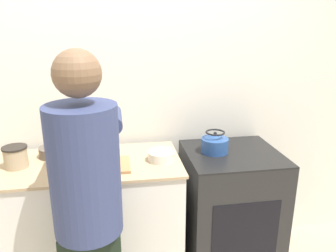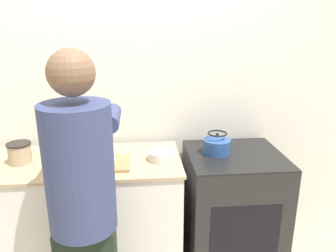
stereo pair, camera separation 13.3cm
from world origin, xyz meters
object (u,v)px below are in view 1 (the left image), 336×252
Objects in this scene: person at (88,205)px; kettle at (215,143)px; cutting_board at (102,166)px; oven at (229,210)px; canister_jar at (16,157)px; bowl_prep at (161,156)px; knife at (97,163)px.

person is 1.00m from kettle.
kettle is at bearing 9.60° from cutting_board.
kettle is (-0.13, 0.03, 0.53)m from oven.
kettle is 1.30m from canister_jar.
bowl_prep is at bearing 7.00° from cutting_board.
bowl_prep is (0.39, 0.05, 0.02)m from cutting_board.
canister_jar is (-0.50, 0.06, 0.05)m from knife.
canister_jar is (-0.47, 0.51, 0.08)m from person.
cutting_board is 2.02× the size of bowl_prep.
kettle is (0.77, 0.13, 0.06)m from cutting_board.
person is 0.43m from cutting_board.
person is 11.29× the size of canister_jar.
canister_jar reaches higher than cutting_board.
kettle is (0.83, 0.56, 0.08)m from person.
knife is at bearing -6.80° from canister_jar.
canister_jar is at bearing 132.46° from person.
oven is at bearing 6.62° from cutting_board.
knife is 1.46× the size of canister_jar.
bowl_prep is at bearing -173.66° from oven.
kettle is (0.80, 0.10, 0.04)m from knife.
knife is 1.26× the size of bowl_prep.
person is 0.65m from bowl_prep.
cutting_board is at bearing 82.32° from person.
kettle is at bearing 12.12° from bowl_prep.
canister_jar reaches higher than knife.
kettle reaches higher than cutting_board.
knife is 0.81m from kettle.
knife is (-0.93, -0.07, 0.49)m from oven.
cutting_board is (-0.90, -0.10, 0.47)m from oven.
knife is at bearing 86.21° from person.
canister_jar is (-0.91, 0.04, 0.04)m from bowl_prep.
cutting_board is at bearing -9.67° from canister_jar.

